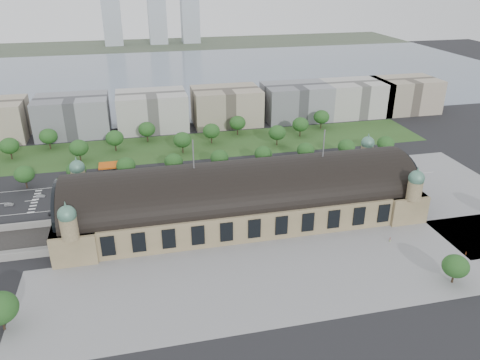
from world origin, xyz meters
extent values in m
plane|color=black|center=(0.00, 0.00, 0.00)|extent=(900.00, 900.00, 0.00)
cube|color=tan|center=(0.00, 0.00, 6.00)|extent=(150.00, 40.00, 12.00)
cube|color=tan|center=(-67.00, 0.00, 6.00)|extent=(16.00, 43.00, 12.00)
cube|color=tan|center=(67.00, 0.00, 6.00)|extent=(16.00, 43.00, 12.00)
cylinder|color=black|center=(0.00, 0.00, 12.00)|extent=(144.00, 37.60, 37.60)
cylinder|color=black|center=(-73.00, 0.00, 14.00)|extent=(1.20, 32.00, 32.00)
cylinder|color=black|center=(73.00, 0.00, 14.00)|extent=(1.20, 32.00, 32.00)
cylinder|color=tan|center=(-67.00, 21.00, 16.00)|extent=(6.00, 6.00, 8.00)
sphere|color=#4E7E69|center=(-67.00, 21.00, 21.50)|extent=(6.40, 6.40, 6.40)
cone|color=#4E7E69|center=(-67.00, 21.00, 25.50)|extent=(1.00, 1.00, 2.50)
cylinder|color=tan|center=(67.00, 21.00, 16.00)|extent=(6.00, 6.00, 8.00)
sphere|color=#4E7E69|center=(67.00, 21.00, 21.50)|extent=(6.40, 6.40, 6.40)
cone|color=#4E7E69|center=(67.00, 21.00, 25.50)|extent=(1.00, 1.00, 2.50)
cylinder|color=tan|center=(-67.00, -21.00, 16.00)|extent=(6.00, 6.00, 8.00)
sphere|color=#4E7E69|center=(-67.00, -21.00, 21.50)|extent=(6.40, 6.40, 6.40)
cone|color=#4E7E69|center=(-67.00, -21.00, 25.50)|extent=(1.00, 1.00, 2.50)
cylinder|color=tan|center=(67.00, -21.00, 16.00)|extent=(6.00, 6.00, 8.00)
sphere|color=#4E7E69|center=(67.00, -21.00, 21.50)|extent=(6.40, 6.40, 6.40)
cone|color=#4E7E69|center=(67.00, -21.00, 25.50)|extent=(1.00, 1.00, 2.50)
cylinder|color=#59595B|center=(-20.00, 0.00, 31.50)|extent=(0.50, 0.50, 12.00)
cylinder|color=#59595B|center=(35.00, 0.00, 31.50)|extent=(0.50, 0.50, 12.00)
cube|color=gray|center=(10.00, -44.00, 0.00)|extent=(190.00, 48.00, 0.12)
cube|color=gray|center=(103.00, 0.00, 0.00)|extent=(56.00, 100.00, 0.12)
cube|color=black|center=(-20.00, 38.00, 0.00)|extent=(260.00, 26.00, 0.10)
cube|color=#2D4C1E|center=(-15.00, 93.00, 0.00)|extent=(300.00, 45.00, 0.10)
cube|color=#CE510C|center=(-55.00, 62.00, 4.70)|extent=(14.00, 9.00, 0.70)
cube|color=#59595B|center=(-53.00, 68.00, 1.60)|extent=(7.00, 5.00, 3.20)
cylinder|color=#59595B|center=(-60.50, 65.20, 2.20)|extent=(0.50, 0.50, 4.40)
cylinder|color=#59595B|center=(-49.50, 65.20, 2.20)|extent=(0.50, 0.50, 4.40)
cylinder|color=#59595B|center=(-60.50, 58.80, 2.20)|extent=(0.50, 0.50, 4.40)
cylinder|color=#59595B|center=(-49.50, 58.80, 2.20)|extent=(0.50, 0.50, 4.40)
cube|color=slate|center=(0.00, 298.00, 0.00)|extent=(700.00, 320.00, 0.08)
cube|color=#44513D|center=(0.00, 498.00, 0.00)|extent=(700.00, 120.00, 0.14)
cube|color=#9EA8B2|center=(-60.00, 508.00, 40.00)|extent=(24.00, 24.00, 80.00)
cube|color=#9EA8B2|center=(0.00, 508.00, 42.50)|extent=(24.00, 24.00, 85.00)
cube|color=#9EA8B2|center=(45.00, 508.00, 37.50)|extent=(24.00, 24.00, 75.00)
cube|color=gray|center=(-80.00, 133.00, 12.00)|extent=(45.00, 32.00, 24.00)
cube|color=#B3B0AA|center=(-30.00, 133.00, 12.00)|extent=(45.00, 32.00, 24.00)
cube|color=tan|center=(20.00, 133.00, 12.00)|extent=(45.00, 32.00, 24.00)
cube|color=gray|center=(70.00, 133.00, 12.00)|extent=(45.00, 32.00, 24.00)
cube|color=#B3B0AA|center=(115.00, 133.00, 12.00)|extent=(45.00, 32.00, 24.00)
cube|color=tan|center=(155.00, 133.00, 12.00)|extent=(45.00, 32.00, 24.00)
cylinder|color=#2D2116|center=(-96.00, 53.00, 2.16)|extent=(0.70, 0.70, 4.32)
ellipsoid|color=#204318|center=(-96.00, 53.00, 7.44)|extent=(9.60, 9.60, 8.16)
cylinder|color=#2D2116|center=(-72.00, 53.00, 2.16)|extent=(0.70, 0.70, 4.32)
ellipsoid|color=#204318|center=(-72.00, 53.00, 7.44)|extent=(9.60, 9.60, 8.16)
cylinder|color=#2D2116|center=(-48.00, 53.00, 2.16)|extent=(0.70, 0.70, 4.32)
ellipsoid|color=#204318|center=(-48.00, 53.00, 7.44)|extent=(9.60, 9.60, 8.16)
cylinder|color=#2D2116|center=(-24.00, 53.00, 2.16)|extent=(0.70, 0.70, 4.32)
ellipsoid|color=#204318|center=(-24.00, 53.00, 7.44)|extent=(9.60, 9.60, 8.16)
cylinder|color=#2D2116|center=(0.00, 53.00, 2.16)|extent=(0.70, 0.70, 4.32)
ellipsoid|color=#204318|center=(0.00, 53.00, 7.44)|extent=(9.60, 9.60, 8.16)
cylinder|color=#2D2116|center=(24.00, 53.00, 2.16)|extent=(0.70, 0.70, 4.32)
ellipsoid|color=#204318|center=(24.00, 53.00, 7.44)|extent=(9.60, 9.60, 8.16)
cylinder|color=#2D2116|center=(48.00, 53.00, 2.16)|extent=(0.70, 0.70, 4.32)
ellipsoid|color=#204318|center=(48.00, 53.00, 7.44)|extent=(9.60, 9.60, 8.16)
cylinder|color=#2D2116|center=(72.00, 53.00, 2.16)|extent=(0.70, 0.70, 4.32)
ellipsoid|color=#204318|center=(72.00, 53.00, 7.44)|extent=(9.60, 9.60, 8.16)
cylinder|color=#2D2116|center=(96.00, 53.00, 2.16)|extent=(0.70, 0.70, 4.32)
ellipsoid|color=#204318|center=(96.00, 53.00, 7.44)|extent=(9.60, 9.60, 8.16)
cylinder|color=#2D2116|center=(-111.00, 95.00, 2.34)|extent=(0.70, 0.70, 4.68)
ellipsoid|color=#204318|center=(-111.00, 95.00, 8.06)|extent=(10.40, 10.40, 8.84)
cylinder|color=#2D2116|center=(-92.00, 107.00, 2.34)|extent=(0.70, 0.70, 4.68)
ellipsoid|color=#204318|center=(-92.00, 107.00, 8.06)|extent=(10.40, 10.40, 8.84)
cylinder|color=#2D2116|center=(-73.00, 83.00, 2.34)|extent=(0.70, 0.70, 4.68)
ellipsoid|color=#204318|center=(-73.00, 83.00, 8.06)|extent=(10.40, 10.40, 8.84)
cylinder|color=#2D2116|center=(-54.00, 95.00, 2.34)|extent=(0.70, 0.70, 4.68)
ellipsoid|color=#204318|center=(-54.00, 95.00, 8.06)|extent=(10.40, 10.40, 8.84)
cylinder|color=#2D2116|center=(-35.00, 107.00, 2.34)|extent=(0.70, 0.70, 4.68)
ellipsoid|color=#204318|center=(-35.00, 107.00, 8.06)|extent=(10.40, 10.40, 8.84)
cylinder|color=#2D2116|center=(-16.00, 83.00, 2.34)|extent=(0.70, 0.70, 4.68)
ellipsoid|color=#204318|center=(-16.00, 83.00, 8.06)|extent=(10.40, 10.40, 8.84)
cylinder|color=#2D2116|center=(3.00, 95.00, 2.34)|extent=(0.70, 0.70, 4.68)
ellipsoid|color=#204318|center=(3.00, 95.00, 8.06)|extent=(10.40, 10.40, 8.84)
cylinder|color=#2D2116|center=(22.00, 107.00, 2.34)|extent=(0.70, 0.70, 4.68)
ellipsoid|color=#204318|center=(22.00, 107.00, 8.06)|extent=(10.40, 10.40, 8.84)
cylinder|color=#2D2116|center=(41.00, 83.00, 2.34)|extent=(0.70, 0.70, 4.68)
ellipsoid|color=#204318|center=(41.00, 83.00, 8.06)|extent=(10.40, 10.40, 8.84)
cylinder|color=#2D2116|center=(60.00, 95.00, 2.34)|extent=(0.70, 0.70, 4.68)
ellipsoid|color=#204318|center=(60.00, 95.00, 8.06)|extent=(10.40, 10.40, 8.84)
cylinder|color=#2D2116|center=(79.00, 107.00, 2.34)|extent=(0.70, 0.70, 4.68)
ellipsoid|color=#204318|center=(79.00, 107.00, 8.06)|extent=(10.40, 10.40, 8.84)
cylinder|color=#2D2116|center=(-85.00, -50.00, 2.34)|extent=(0.70, 0.70, 4.68)
cylinder|color=#2D2116|center=(60.00, -60.00, 1.98)|extent=(0.70, 0.70, 3.96)
ellipsoid|color=#204318|center=(60.00, -60.00, 6.82)|extent=(9.00, 9.00, 7.65)
imported|color=#BBBCBE|center=(-100.72, 35.01, 0.71)|extent=(4.33, 2.13, 1.42)
imported|color=gray|center=(-87.98, 41.02, 0.66)|extent=(4.11, 1.74, 1.32)
imported|color=black|center=(-77.31, 32.79, 0.70)|extent=(5.18, 2.65, 1.40)
imported|color=maroon|center=(-38.49, 37.44, 0.71)|extent=(5.01, 2.24, 1.43)
imported|color=#1E1946|center=(-5.12, 29.11, 0.80)|extent=(4.72, 1.91, 1.61)
imported|color=#54575B|center=(47.24, 47.73, 0.78)|extent=(4.88, 2.16, 1.56)
imported|color=silver|center=(63.37, 32.66, 0.66)|extent=(4.84, 2.43, 1.32)
imported|color=black|center=(-80.00, 22.13, 0.74)|extent=(4.73, 3.47, 1.49)
imported|color=maroon|center=(-51.94, 23.94, 0.64)|extent=(5.05, 3.77, 1.27)
imported|color=#181B44|center=(-58.70, 21.00, 0.77)|extent=(5.70, 4.40, 1.54)
imported|color=#595D60|center=(-57.59, 25.00, 0.72)|extent=(4.52, 3.69, 1.45)
imported|color=silver|center=(-27.54, 21.00, 0.77)|extent=(4.71, 4.20, 1.55)
imported|color=gray|center=(-49.40, 25.00, 0.67)|extent=(5.29, 4.37, 1.34)
imported|color=black|center=(-31.24, 25.00, 0.80)|extent=(5.83, 5.04, 1.61)
imported|color=red|center=(4.45, 27.00, 1.90)|extent=(13.69, 3.50, 3.79)
imported|color=silver|center=(-0.93, 29.35, 1.78)|extent=(13.00, 4.19, 3.56)
imported|color=silver|center=(30.88, 28.72, 1.83)|extent=(13.34, 4.06, 3.66)
imported|color=gray|center=(52.52, -31.33, 0.90)|extent=(0.97, 0.68, 1.79)
imported|color=gray|center=(75.38, -46.53, 0.92)|extent=(0.56, 0.74, 1.85)
camera|label=1|loc=(-40.58, -171.54, 99.35)|focal=35.00mm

